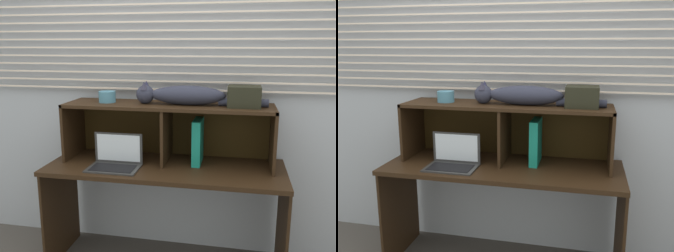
# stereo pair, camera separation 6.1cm
# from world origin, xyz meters

# --- Properties ---
(back_panel_with_blinds) EXTENTS (4.40, 0.08, 2.50)m
(back_panel_with_blinds) POSITION_xyz_m (0.00, 0.55, 1.26)
(back_panel_with_blinds) COLOR #AFB6C1
(back_panel_with_blinds) RESTS_ON ground
(desk) EXTENTS (1.61, 0.60, 0.76)m
(desk) POSITION_xyz_m (0.00, 0.21, 0.62)
(desk) COLOR black
(desk) RESTS_ON ground
(hutch_shelf_unit) EXTENTS (1.44, 0.37, 0.41)m
(hutch_shelf_unit) POSITION_xyz_m (-0.00, 0.35, 1.05)
(hutch_shelf_unit) COLOR black
(hutch_shelf_unit) RESTS_ON desk
(cat) EXTENTS (0.89, 0.15, 0.15)m
(cat) POSITION_xyz_m (0.11, 0.32, 1.23)
(cat) COLOR #2B2E3E
(cat) RESTS_ON hutch_shelf_unit
(laptop) EXTENTS (0.34, 0.23, 0.22)m
(laptop) POSITION_xyz_m (-0.32, 0.12, 0.80)
(laptop) COLOR #323232
(laptop) RESTS_ON desk
(binder_upright) EXTENTS (0.06, 0.23, 0.31)m
(binder_upright) POSITION_xyz_m (0.21, 0.32, 0.91)
(binder_upright) COLOR #15836D
(binder_upright) RESTS_ON desk
(book_stack) EXTENTS (0.17, 0.21, 0.05)m
(book_stack) POSITION_xyz_m (-0.39, 0.31, 0.79)
(book_stack) COLOR tan
(book_stack) RESTS_ON desk
(small_basket) EXTENTS (0.12, 0.12, 0.08)m
(small_basket) POSITION_xyz_m (-0.44, 0.32, 1.20)
(small_basket) COLOR teal
(small_basket) RESTS_ON hutch_shelf_unit
(storage_box) EXTENTS (0.21, 0.20, 0.14)m
(storage_box) POSITION_xyz_m (0.51, 0.32, 1.23)
(storage_box) COLOR black
(storage_box) RESTS_ON hutch_shelf_unit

